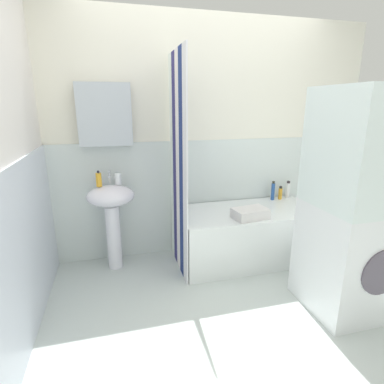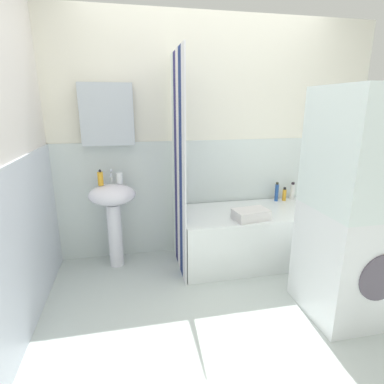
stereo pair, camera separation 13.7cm
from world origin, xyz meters
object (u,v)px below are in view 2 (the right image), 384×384
at_px(sink, 113,207).
at_px(towel_folded, 251,214).
at_px(toothbrush_cup, 120,178).
at_px(conditioner_bottle, 284,194).
at_px(soap_dispenser, 100,178).
at_px(body_wash_bottle, 277,192).
at_px(bathtub, 249,235).
at_px(shampoo_bottle, 292,191).
at_px(washer_dryer_stack, 357,208).

bearing_deg(sink, towel_folded, -16.40).
bearing_deg(toothbrush_cup, conditioner_bottle, 2.15).
height_order(soap_dispenser, body_wash_bottle, soap_dispenser).
height_order(sink, soap_dispenser, soap_dispenser).
bearing_deg(bathtub, towel_folded, -111.61).
relative_size(body_wash_bottle, towel_folded, 0.66).
distance_m(sink, conditioner_bottle, 1.83).
xyz_separation_m(toothbrush_cup, towel_folded, (1.17, -0.40, -0.31)).
bearing_deg(shampoo_bottle, bathtub, -155.09).
bearing_deg(towel_folded, soap_dispenser, 165.05).
bearing_deg(sink, conditioner_bottle, 2.98).
distance_m(shampoo_bottle, body_wash_bottle, 0.20).
height_order(toothbrush_cup, washer_dryer_stack, washer_dryer_stack).
distance_m(conditioner_bottle, washer_dryer_stack, 1.20).
xyz_separation_m(shampoo_bottle, conditioner_bottle, (-0.11, -0.03, -0.02)).
distance_m(conditioner_bottle, body_wash_bottle, 0.10).
relative_size(conditioner_bottle, towel_folded, 0.47).
relative_size(toothbrush_cup, shampoo_bottle, 0.52).
bearing_deg(conditioner_bottle, towel_folded, -141.38).
xyz_separation_m(sink, shampoo_bottle, (1.94, 0.12, 0.01)).
bearing_deg(washer_dryer_stack, soap_dispenser, 150.00).
xyz_separation_m(sink, toothbrush_cup, (0.08, 0.03, 0.27)).
relative_size(sink, towel_folded, 2.62).
relative_size(soap_dispenser, washer_dryer_stack, 0.09).
distance_m(bathtub, washer_dryer_stack, 1.16).
bearing_deg(washer_dryer_stack, shampoo_bottle, 81.20).
bearing_deg(washer_dryer_stack, bathtub, 114.67).
bearing_deg(towel_folded, sink, 163.60).
bearing_deg(body_wash_bottle, sink, -176.78).
height_order(soap_dispenser, shampoo_bottle, soap_dispenser).
xyz_separation_m(toothbrush_cup, shampoo_bottle, (1.86, 0.09, -0.26)).
distance_m(toothbrush_cup, bathtub, 1.42).
relative_size(shampoo_bottle, towel_folded, 0.61).
xyz_separation_m(bathtub, shampoo_bottle, (0.61, 0.28, 0.36)).
relative_size(sink, bathtub, 0.59).
bearing_deg(bathtub, toothbrush_cup, 171.46).
bearing_deg(washer_dryer_stack, toothbrush_cup, 146.61).
relative_size(sink, body_wash_bottle, 3.94).
bearing_deg(bathtub, shampoo_bottle, 24.91).
distance_m(soap_dispenser, washer_dryer_stack, 2.14).
xyz_separation_m(toothbrush_cup, washer_dryer_stack, (1.68, -1.11, -0.05)).
relative_size(toothbrush_cup, towel_folded, 0.32).
xyz_separation_m(sink, bathtub, (1.33, -0.16, -0.35)).
relative_size(toothbrush_cup, conditioner_bottle, 0.69).
distance_m(soap_dispenser, towel_folded, 1.43).
bearing_deg(conditioner_bottle, soap_dispenser, -176.89).
distance_m(body_wash_bottle, washer_dryer_stack, 1.19).
distance_m(bathtub, towel_folded, 0.38).
relative_size(soap_dispenser, conditioner_bottle, 0.99).
distance_m(soap_dispenser, conditioner_bottle, 1.95).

